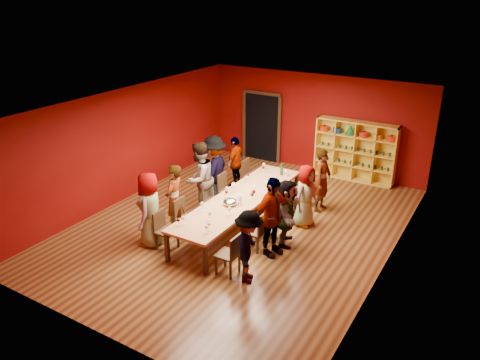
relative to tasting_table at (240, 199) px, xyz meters
name	(u,v)px	position (x,y,z in m)	size (l,w,h in m)	color
room_shell	(240,168)	(0.00, 0.00, 0.80)	(7.10, 9.10, 3.04)	#563216
tasting_table	(240,199)	(0.00, 0.00, 0.00)	(1.10, 4.50, 0.75)	#B77C4C
doorway	(262,127)	(-1.80, 4.43, 0.42)	(1.40, 0.17, 2.30)	black
shelving_unit	(356,148)	(1.40, 4.32, 0.28)	(2.40, 0.40, 1.80)	gold
chair_person_left_0	(164,228)	(-0.91, -1.76, -0.20)	(0.42, 0.42, 0.89)	black
person_left_0	(150,209)	(-1.26, -1.76, 0.16)	(0.84, 0.46, 1.72)	#131835
chair_person_left_1	(184,215)	(-0.91, -1.04, -0.20)	(0.42, 0.42, 0.89)	black
person_left_1	(174,199)	(-1.16, -1.04, 0.14)	(0.61, 0.45, 1.68)	#535358
chair_person_left_2	(211,198)	(-0.91, 0.08, -0.20)	(0.42, 0.42, 0.89)	black
person_left_2	(199,179)	(-1.24, 0.08, 0.25)	(0.92, 0.50, 1.89)	#5976B7
chair_person_left_3	(225,188)	(-0.91, 0.77, -0.20)	(0.42, 0.42, 0.89)	black
person_left_3	(214,170)	(-1.26, 0.77, 0.23)	(1.20, 0.49, 1.86)	#47474C
chair_person_left_4	(249,173)	(-0.91, 2.00, -0.20)	(0.42, 0.42, 0.89)	black
person_left_4	(236,162)	(-1.35, 2.00, 0.05)	(0.88, 0.40, 1.50)	#5976B8
chair_person_right_0	(231,253)	(0.91, -1.87, -0.20)	(0.42, 0.42, 0.89)	black
person_right_0	(249,247)	(1.31, -1.87, 0.06)	(0.98, 0.40, 1.51)	#45454A
chair_person_right_1	(258,230)	(0.91, -0.77, -0.20)	(0.42, 0.42, 0.89)	black
person_right_1	(272,217)	(1.24, -0.77, 0.20)	(1.05, 0.48, 1.79)	#131434
chair_person_right_2	(270,219)	(0.91, -0.20, -0.20)	(0.42, 0.42, 0.89)	black
person_right_2	(286,212)	(1.31, -0.20, 0.08)	(1.44, 0.41, 1.55)	silver
chair_person_right_3	(289,203)	(0.91, 0.84, -0.20)	(0.42, 0.42, 0.89)	black
person_right_3	(305,196)	(1.32, 0.84, 0.08)	(0.76, 0.41, 1.55)	#49494E
chair_person_right_4	(306,189)	(0.91, 1.83, -0.20)	(0.42, 0.42, 0.89)	black
person_right_4	(322,180)	(1.35, 1.83, 0.13)	(0.60, 0.44, 1.66)	pink
wine_glass_0	(286,172)	(0.37, 1.74, 0.20)	(0.08, 0.08, 0.20)	white
wine_glass_1	(226,192)	(-0.27, -0.18, 0.19)	(0.08, 0.08, 0.20)	white
wine_glass_2	(202,204)	(-0.36, -1.05, 0.21)	(0.09, 0.09, 0.22)	white
wine_glass_3	(227,189)	(-0.37, -0.01, 0.20)	(0.08, 0.08, 0.20)	white
wine_glass_4	(227,198)	(-0.07, -0.47, 0.20)	(0.08, 0.08, 0.21)	white
wine_glass_5	(229,210)	(0.27, -0.93, 0.18)	(0.07, 0.07, 0.18)	white
wine_glass_6	(264,165)	(-0.37, 1.87, 0.20)	(0.08, 0.08, 0.20)	white
wine_glass_7	(248,175)	(-0.38, 1.02, 0.19)	(0.08, 0.08, 0.19)	white
wine_glass_8	(275,181)	(0.37, 1.07, 0.18)	(0.07, 0.07, 0.18)	white
wine_glass_9	(286,171)	(0.34, 1.81, 0.19)	(0.08, 0.08, 0.19)	white
wine_glass_10	(230,209)	(0.27, -0.90, 0.20)	(0.08, 0.08, 0.20)	white
wine_glass_11	(254,187)	(0.18, 0.37, 0.21)	(0.09, 0.09, 0.22)	white
wine_glass_12	(210,214)	(0.04, -1.34, 0.21)	(0.09, 0.09, 0.22)	white
wine_glass_13	(206,227)	(0.30, -1.84, 0.19)	(0.08, 0.08, 0.19)	white
wine_glass_14	(178,221)	(-0.37, -1.89, 0.18)	(0.07, 0.07, 0.18)	white
wine_glass_15	(252,195)	(0.33, -0.01, 0.20)	(0.08, 0.08, 0.20)	white
wine_glass_16	(254,192)	(0.30, 0.13, 0.21)	(0.09, 0.09, 0.22)	white
wine_glass_17	(183,218)	(-0.33, -1.79, 0.20)	(0.08, 0.08, 0.20)	white
wine_glass_18	(263,168)	(-0.29, 1.70, 0.19)	(0.08, 0.08, 0.19)	white
wine_glass_19	(247,178)	(-0.29, 0.80, 0.21)	(0.09, 0.09, 0.22)	white
wine_glass_20	(266,183)	(0.29, 0.79, 0.20)	(0.08, 0.08, 0.21)	white
wine_glass_21	(209,225)	(0.29, -1.74, 0.20)	(0.08, 0.08, 0.20)	white
spittoon_bowl	(230,202)	(0.01, -0.48, 0.13)	(0.33, 0.33, 0.18)	#ACAEB3
carafe_a	(234,188)	(-0.29, 0.17, 0.17)	(0.12, 0.12, 0.26)	white
carafe_b	(240,200)	(0.20, -0.34, 0.17)	(0.13, 0.13, 0.27)	white
wine_bottle	(282,171)	(0.21, 1.80, 0.17)	(0.10, 0.10, 0.32)	#153B1B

